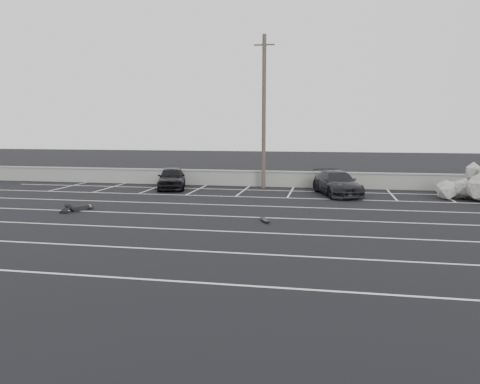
% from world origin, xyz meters
% --- Properties ---
extents(ground, '(120.00, 120.00, 0.00)m').
position_xyz_m(ground, '(0.00, 0.00, 0.00)').
color(ground, black).
rests_on(ground, ground).
extents(seawall, '(50.00, 0.45, 1.06)m').
position_xyz_m(seawall, '(0.00, 14.00, 0.55)').
color(seawall, gray).
rests_on(seawall, ground).
extents(stall_lines, '(36.00, 20.05, 0.01)m').
position_xyz_m(stall_lines, '(-0.08, 4.41, 0.00)').
color(stall_lines, silver).
rests_on(stall_lines, ground).
extents(car_left, '(2.80, 4.52, 1.44)m').
position_xyz_m(car_left, '(-6.75, 11.60, 0.72)').
color(car_left, black).
rests_on(car_left, ground).
extents(car_right, '(3.35, 5.23, 1.41)m').
position_xyz_m(car_right, '(3.77, 10.77, 0.71)').
color(car_right, black).
rests_on(car_right, ground).
extents(utility_pole, '(1.31, 0.26, 9.83)m').
position_xyz_m(utility_pole, '(-0.95, 13.20, 4.98)').
color(utility_pole, '#4C4238').
rests_on(utility_pole, ground).
extents(trash_bin, '(0.67, 0.67, 0.99)m').
position_xyz_m(trash_bin, '(3.37, 13.19, 0.50)').
color(trash_bin, '#29292C').
rests_on(trash_bin, ground).
extents(person, '(2.39, 2.78, 0.44)m').
position_xyz_m(person, '(-8.46, 3.25, 0.22)').
color(person, black).
rests_on(person, ground).
extents(skateboard, '(0.49, 0.81, 0.10)m').
position_xyz_m(skateboard, '(0.66, 2.09, 0.08)').
color(skateboard, black).
rests_on(skateboard, ground).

